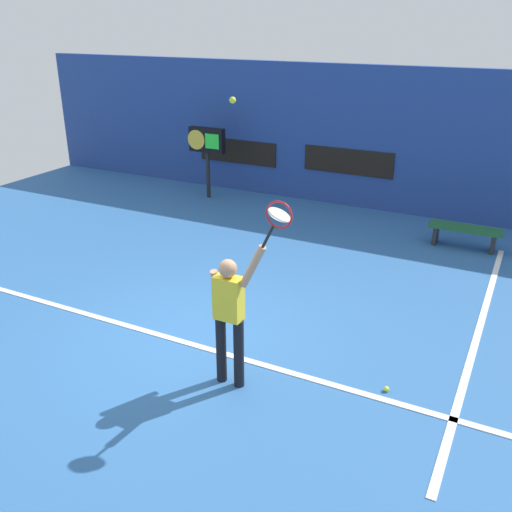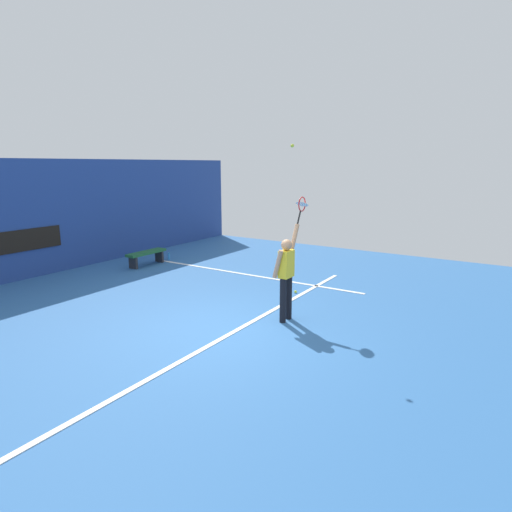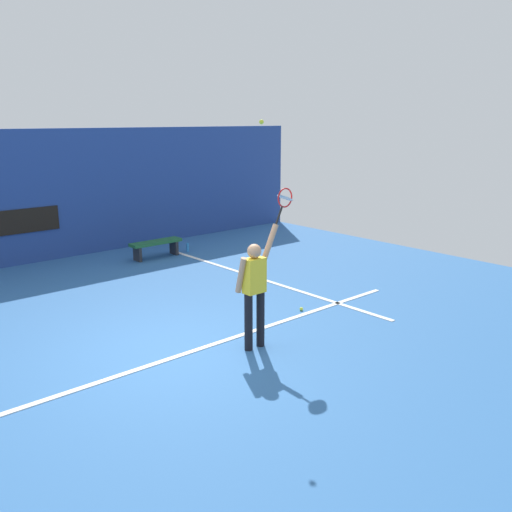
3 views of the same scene
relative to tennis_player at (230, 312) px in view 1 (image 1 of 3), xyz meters
The scene contains 12 objects.
ground_plane 1.64m from the tennis_player, 146.24° to the left, with size 18.00×18.00×0.00m, color #2D609E.
back_wall 7.84m from the tennis_player, 97.87° to the left, with size 18.00×0.20×3.30m, color navy.
sponsor_banner_center 7.70m from the tennis_player, 97.99° to the left, with size 2.20×0.03×0.60m, color black.
sponsor_banner_portside 8.64m from the tennis_player, 118.09° to the left, with size 2.20×0.03×0.60m, color black.
court_baseline 1.56m from the tennis_player, 154.05° to the left, with size 10.00×0.10×0.01m, color white.
court_sideline 3.91m from the tennis_player, 45.86° to the left, with size 0.10×7.00×0.01m, color white.
tennis_player is the anchor object (origin of this frame).
tennis_racket 1.43m from the tennis_player, ahead, with size 0.42×0.27×0.62m.
tennis_ball 2.48m from the tennis_player, 17.16° to the right, with size 0.07×0.07×0.07m, color #CCE033.
scoreboard_clock 8.03m from the tennis_player, 123.46° to the left, with size 0.96×0.20×1.77m.
court_bench 6.40m from the tennis_player, 72.44° to the left, with size 1.40×0.36×0.45m.
spare_ball 2.17m from the tennis_player, 21.41° to the left, with size 0.07×0.07×0.07m, color #CCE033.
Camera 1 is at (4.06, -5.88, 4.26)m, focal length 39.61 mm.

